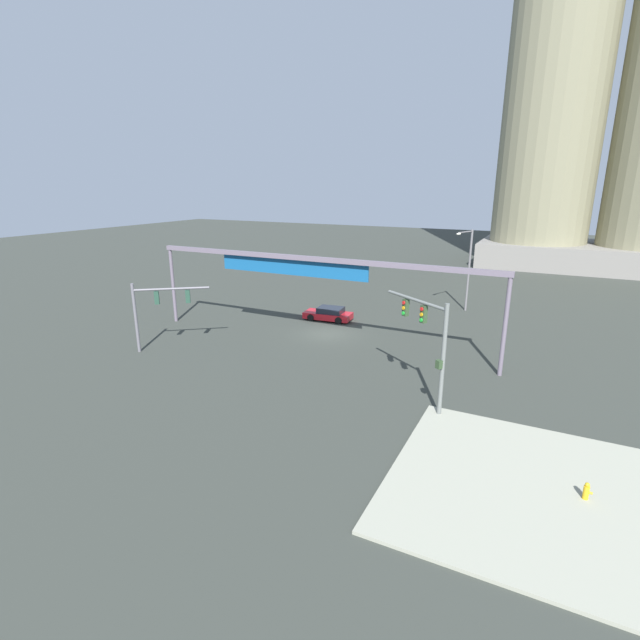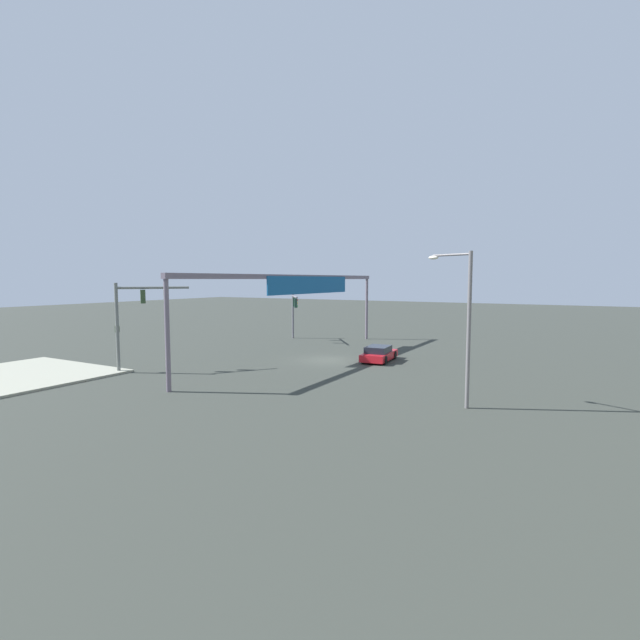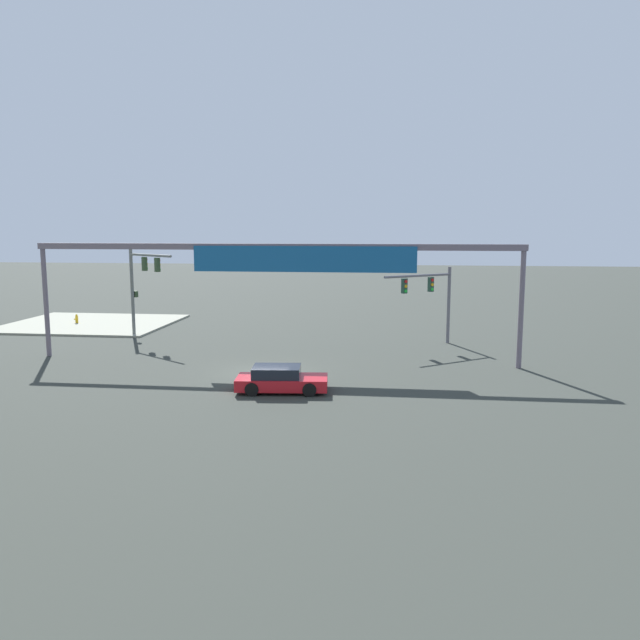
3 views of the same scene
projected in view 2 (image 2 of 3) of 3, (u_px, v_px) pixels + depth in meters
The scene contains 6 objects.
ground_plane at pixel (328, 360), 37.49m from camera, with size 196.91×196.91×0.00m, color #323630.
traffic_signal_near_corner at pixel (294, 307), 49.76m from camera, with size 4.38×3.40×5.11m.
traffic_signal_opposite_side at pixel (135, 311), 32.66m from camera, with size 4.11×3.27×6.17m.
streetlamp_curved_arm at pixel (464, 317), 23.40m from camera, with size 1.19×2.51×7.79m.
overhead_sign_gantry at pixel (301, 286), 38.75m from camera, with size 27.91×0.43×6.78m.
sedan_car_approaching at pixel (379, 354), 37.05m from camera, with size 4.43×2.27×1.21m.
Camera 2 is at (32.51, 17.82, 6.42)m, focal length 26.52 mm.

